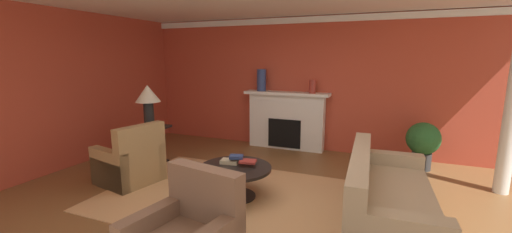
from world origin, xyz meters
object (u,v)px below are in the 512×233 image
(armchair_near_window, at_px, (131,164))
(vase_mantel_right, at_px, (312,87))
(potted_plant, at_px, (423,142))
(coffee_table, at_px, (235,175))
(table_lamp, at_px, (148,98))
(vase_mantel_left, at_px, (261,80))
(side_table, at_px, (151,143))
(fireplace, at_px, (286,122))
(sofa, at_px, (386,202))

(armchair_near_window, bearing_deg, vase_mantel_right, 50.81)
(armchair_near_window, relative_size, potted_plant, 1.14)
(coffee_table, height_order, table_lamp, table_lamp)
(coffee_table, xyz_separation_m, potted_plant, (2.50, 2.27, 0.16))
(vase_mantel_left, relative_size, potted_plant, 0.55)
(side_table, bearing_deg, potted_plant, 19.02)
(vase_mantel_left, bearing_deg, potted_plant, -5.64)
(coffee_table, bearing_deg, potted_plant, 42.26)
(side_table, bearing_deg, coffee_table, -18.70)
(armchair_near_window, distance_m, side_table, 0.90)
(fireplace, relative_size, table_lamp, 2.40)
(fireplace, distance_m, table_lamp, 2.84)
(armchair_near_window, bearing_deg, potted_plant, 29.57)
(armchair_near_window, relative_size, side_table, 1.36)
(coffee_table, relative_size, vase_mantel_left, 2.17)
(vase_mantel_right, height_order, potted_plant, vase_mantel_right)
(side_table, height_order, vase_mantel_left, vase_mantel_left)
(fireplace, distance_m, armchair_near_window, 3.23)
(potted_plant, bearing_deg, vase_mantel_right, 171.34)
(sofa, height_order, side_table, sofa)
(side_table, xyz_separation_m, vase_mantel_right, (2.53, 1.88, 0.95))
(armchair_near_window, distance_m, table_lamp, 1.28)
(potted_plant, bearing_deg, sofa, -103.72)
(sofa, xyz_separation_m, table_lamp, (-4.00, 0.72, 0.93))
(coffee_table, distance_m, potted_plant, 3.38)
(fireplace, relative_size, armchair_near_window, 1.89)
(fireplace, relative_size, coffee_table, 1.80)
(sofa, xyz_separation_m, vase_mantel_right, (-1.47, 2.60, 1.05))
(fireplace, xyz_separation_m, armchair_near_window, (-1.66, -2.76, -0.27))
(sofa, relative_size, coffee_table, 2.14)
(coffee_table, relative_size, table_lamp, 1.33)
(sofa, xyz_separation_m, coffee_table, (-1.94, 0.03, 0.04))
(vase_mantel_left, bearing_deg, fireplace, 5.15)
(coffee_table, height_order, side_table, side_table)
(armchair_near_window, distance_m, vase_mantel_left, 3.15)
(table_lamp, height_order, vase_mantel_right, vase_mantel_right)
(sofa, bearing_deg, vase_mantel_left, 134.60)
(armchair_near_window, height_order, potted_plant, armchair_near_window)
(fireplace, relative_size, side_table, 2.57)
(sofa, relative_size, side_table, 3.05)
(coffee_table, distance_m, side_table, 2.18)
(sofa, height_order, potted_plant, sofa)
(sofa, bearing_deg, potted_plant, 76.28)
(coffee_table, distance_m, vase_mantel_left, 2.88)
(vase_mantel_right, bearing_deg, sofa, -60.60)
(table_lamp, xyz_separation_m, vase_mantel_left, (1.43, 1.88, 0.22))
(sofa, xyz_separation_m, armchair_near_window, (-3.68, -0.11, 0.01))
(side_table, relative_size, vase_mantel_right, 2.62)
(fireplace, xyz_separation_m, potted_plant, (2.58, -0.36, -0.08))
(sofa, relative_size, vase_mantel_right, 8.01)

